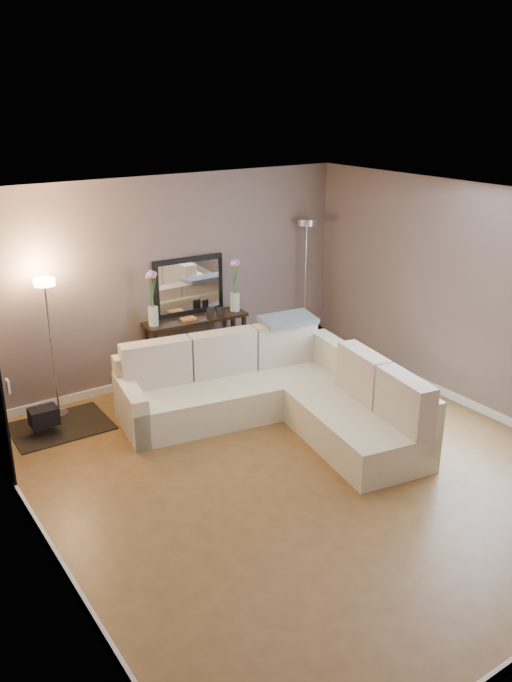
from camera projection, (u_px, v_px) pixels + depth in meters
floor at (301, 468)px, 6.63m from camera, size 5.00×5.50×0.01m
ceiling at (308, 204)px, 5.72m from camera, size 5.00×5.50×0.01m
wall_back at (168, 281)px, 8.31m from camera, size 5.00×0.02×2.60m
wall_left at (33, 414)px, 4.86m from camera, size 0.02×5.50×2.60m
wall_right at (480, 301)px, 7.49m from camera, size 0.02×5.50×2.60m
baseboard_back at (174, 373)px, 8.73m from camera, size 5.00×0.03×0.10m
baseboard_left at (55, 554)px, 5.31m from camera, size 0.03×5.50×0.10m
baseboard_right at (466, 402)px, 7.91m from camera, size 0.03×5.50×0.10m
switch_plate at (8, 386)px, 5.57m from camera, size 0.02×0.08×0.12m
sectional_sofa at (276, 393)px, 7.47m from camera, size 2.74×2.92×0.93m
throw_blanket at (288, 319)px, 7.98m from camera, size 0.71×0.46×0.09m
console_table at (191, 346)px, 8.51m from camera, size 1.37×0.44×0.83m
leaning_mirror at (189, 286)px, 8.43m from camera, size 0.96×0.10×0.75m
table_decor at (197, 317)px, 8.38m from camera, size 0.57×0.13×0.13m
flower_vase_left at (153, 303)px, 8.05m from camera, size 0.16×0.13×0.71m
flower_vase_right at (235, 289)px, 8.60m from camera, size 0.16×0.13×0.71m
floor_lamp_lit at (49, 321)px, 7.31m from camera, size 0.23×0.23×1.63m
floor_lamp_unlit at (306, 259)px, 9.23m from camera, size 0.29×0.29×1.90m
charcoal_rug at (60, 426)px, 7.43m from camera, size 1.07×0.81×0.01m
black_bag at (44, 416)px, 7.20m from camera, size 0.30×0.22×0.19m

